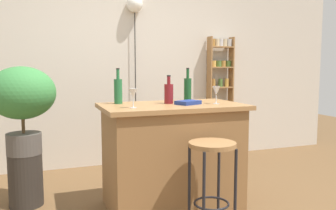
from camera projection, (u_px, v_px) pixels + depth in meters
The scene contains 13 objects.
back_wall at pixel (128, 59), 4.75m from camera, with size 6.40×0.10×2.80m, color beige.
kitchen_counter at pixel (172, 155), 3.32m from camera, with size 1.29×0.76×0.96m.
bar_stool at pixel (212, 165), 2.78m from camera, with size 0.37×0.37×0.72m.
spice_shelf at pixel (220, 93), 5.13m from camera, with size 0.37×0.14×1.71m.
plant_stool at pixel (26, 180), 3.34m from camera, with size 0.31×0.31×0.49m, color #2D2823.
potted_plant at pixel (22, 99), 3.26m from camera, with size 0.61×0.54×0.81m.
bottle_wine_red at pixel (188, 89), 3.48m from camera, with size 0.07×0.07×0.33m.
bottle_spirits_clear at pixel (169, 93), 3.32m from camera, with size 0.08×0.08×0.26m.
bottle_olive_oil at pixel (118, 90), 3.30m from camera, with size 0.08×0.08×0.33m.
wine_glass_left at pixel (216, 91), 3.28m from camera, with size 0.07×0.07×0.16m.
wine_glass_center at pixel (133, 94), 2.97m from camera, with size 0.07×0.07×0.16m.
cookbook at pixel (188, 102), 3.26m from camera, with size 0.21×0.15×0.04m, color navy.
pendant_globe_light at pixel (135, 7), 4.60m from camera, with size 0.21×0.21×2.20m.
Camera 1 is at (-1.16, -2.73, 1.31)m, focal length 38.21 mm.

